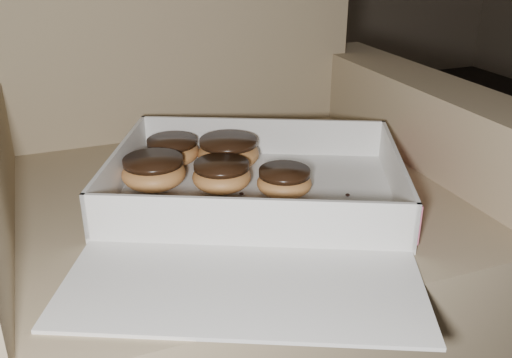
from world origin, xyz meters
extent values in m
cube|color=#887856|center=(-0.20, 0.33, 0.21)|extent=(0.70, 0.70, 0.41)
cube|color=#887856|center=(0.18, 0.33, 0.27)|extent=(0.12, 0.70, 0.55)
cube|color=white|center=(-0.17, 0.28, 0.41)|extent=(0.53, 0.47, 0.01)
cube|color=white|center=(-0.10, 0.42, 0.45)|extent=(0.39, 0.19, 0.06)
cube|color=white|center=(-0.24, 0.13, 0.45)|extent=(0.39, 0.19, 0.06)
cube|color=white|center=(-0.36, 0.36, 0.45)|extent=(0.14, 0.30, 0.06)
cube|color=white|center=(0.02, 0.19, 0.45)|extent=(0.14, 0.30, 0.06)
cube|color=#DD5984|center=(0.03, 0.18, 0.45)|extent=(0.13, 0.29, 0.06)
cube|color=white|center=(-0.28, 0.05, 0.41)|extent=(0.46, 0.34, 0.01)
ellipsoid|color=#C67F45|center=(-0.18, 0.38, 0.44)|extent=(0.10, 0.10, 0.05)
cylinder|color=black|center=(-0.18, 0.38, 0.47)|extent=(0.10, 0.10, 0.01)
ellipsoid|color=#C67F45|center=(-0.27, 0.43, 0.44)|extent=(0.09, 0.09, 0.04)
cylinder|color=black|center=(-0.27, 0.43, 0.46)|extent=(0.08, 0.08, 0.01)
ellipsoid|color=#C67F45|center=(-0.22, 0.30, 0.44)|extent=(0.09, 0.09, 0.04)
cylinder|color=black|center=(-0.22, 0.30, 0.46)|extent=(0.09, 0.09, 0.01)
ellipsoid|color=#C67F45|center=(-0.14, 0.25, 0.44)|extent=(0.08, 0.08, 0.04)
cylinder|color=black|center=(-0.14, 0.25, 0.46)|extent=(0.08, 0.08, 0.01)
ellipsoid|color=#C67F45|center=(-0.32, 0.34, 0.44)|extent=(0.10, 0.10, 0.05)
cylinder|color=black|center=(-0.32, 0.34, 0.46)|extent=(0.09, 0.09, 0.01)
ellipsoid|color=black|center=(-0.05, 0.21, 0.42)|extent=(0.01, 0.01, 0.00)
ellipsoid|color=black|center=(-0.23, 0.20, 0.42)|extent=(0.01, 0.01, 0.00)
ellipsoid|color=black|center=(-0.20, 0.27, 0.42)|extent=(0.01, 0.01, 0.00)
camera|label=1|loc=(-0.46, -0.47, 0.80)|focal=40.00mm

